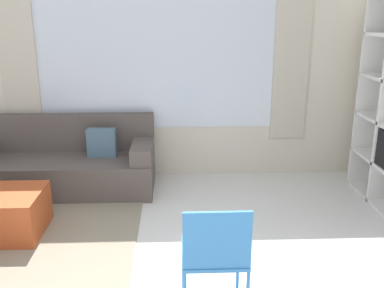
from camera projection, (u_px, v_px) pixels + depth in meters
wall_back at (157, 72)px, 5.32m from camera, size 6.65×0.11×2.70m
area_rug at (3, 231)px, 4.18m from camera, size 2.66×2.20×0.01m
couch_main at (64, 165)px, 5.14m from camera, size 2.15×0.84×0.86m
ottoman at (12, 214)px, 4.08m from camera, size 0.58×0.66×0.42m
folding_chair at (215, 251)px, 2.86m from camera, size 0.44×0.46×0.86m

